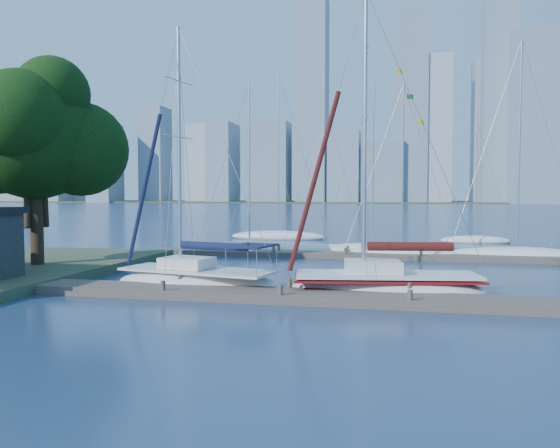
# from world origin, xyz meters

# --- Properties ---
(ground) EXTENTS (700.00, 700.00, 0.00)m
(ground) POSITION_xyz_m (0.00, 0.00, 0.00)
(ground) COLOR navy
(ground) RESTS_ON ground
(near_dock) EXTENTS (26.00, 2.00, 0.40)m
(near_dock) POSITION_xyz_m (0.00, 0.00, 0.20)
(near_dock) COLOR #4A4036
(near_dock) RESTS_ON ground
(far_dock) EXTENTS (30.00, 1.80, 0.36)m
(far_dock) POSITION_xyz_m (2.00, 16.00, 0.18)
(far_dock) COLOR #4A4036
(far_dock) RESTS_ON ground
(far_shore) EXTENTS (800.00, 100.00, 1.50)m
(far_shore) POSITION_xyz_m (0.00, 320.00, 0.00)
(far_shore) COLOR #38472D
(far_shore) RESTS_ON ground
(tree) EXTENTS (9.32, 8.47, 11.82)m
(tree) POSITION_xyz_m (-15.14, 4.89, 7.82)
(tree) COLOR black
(tree) RESTS_ON ground
(sailboat_navy) EXTENTS (8.25, 4.09, 12.64)m
(sailboat_navy) POSITION_xyz_m (-4.56, 1.88, 1.02)
(sailboat_navy) COLOR silver
(sailboat_navy) RESTS_ON ground
(sailboat_maroon) EXTENTS (8.69, 4.05, 13.56)m
(sailboat_maroon) POSITION_xyz_m (4.03, 2.00, 1.06)
(sailboat_maroon) COLOR silver
(sailboat_maroon) RESTS_ON ground
(bg_boat_0) EXTENTS (9.35, 4.44, 13.10)m
(bg_boat_0) POSITION_xyz_m (-6.57, 18.13, 0.27)
(bg_boat_0) COLOR silver
(bg_boat_0) RESTS_ON ground
(bg_boat_1) EXTENTS (6.22, 3.29, 11.76)m
(bg_boat_1) POSITION_xyz_m (-0.98, 18.86, 0.25)
(bg_boat_1) COLOR silver
(bg_boat_1) RESTS_ON ground
(bg_boat_2) EXTENTS (8.44, 4.52, 13.12)m
(bg_boat_2) POSITION_xyz_m (2.61, 19.29, 0.27)
(bg_boat_2) COLOR silver
(bg_boat_2) RESTS_ON ground
(bg_boat_3) EXTENTS (8.40, 5.35, 12.46)m
(bg_boat_3) POSITION_xyz_m (4.75, 17.31, 0.27)
(bg_boat_3) COLOR silver
(bg_boat_3) RESTS_ON ground
(bg_boat_4) EXTENTS (9.81, 5.72, 15.17)m
(bg_boat_4) POSITION_xyz_m (12.42, 17.70, 0.29)
(bg_boat_4) COLOR silver
(bg_boat_4) RESTS_ON ground
(bg_boat_6) EXTENTS (9.95, 5.62, 16.71)m
(bg_boat_6) POSITION_xyz_m (-7.21, 31.07, 0.31)
(bg_boat_6) COLOR silver
(bg_boat_6) RESTS_ON ground
(bg_boat_7) EXTENTS (6.35, 2.41, 11.28)m
(bg_boat_7) POSITION_xyz_m (11.40, 30.67, 0.24)
(bg_boat_7) COLOR silver
(bg_boat_7) RESTS_ON ground
(skyline) EXTENTS (503.68, 51.31, 118.39)m
(skyline) POSITION_xyz_m (20.76, 290.49, 36.50)
(skyline) COLOR gray
(skyline) RESTS_ON ground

